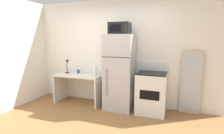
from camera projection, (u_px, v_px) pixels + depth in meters
ground_plane at (84, 133)px, 3.14m from camera, size 12.00×12.00×0.00m
wall_back_white at (116, 53)px, 4.51m from camera, size 5.00×0.10×2.60m
desk at (79, 83)px, 4.59m from camera, size 1.22×0.60×0.75m
desk_lamp at (67, 64)px, 4.67m from camera, size 0.14×0.12×0.35m
paper_towel_roll at (95, 71)px, 4.37m from camera, size 0.11×0.11×0.24m
coffee_mug at (78, 71)px, 4.68m from camera, size 0.08×0.08×0.09m
refrigerator at (120, 72)px, 4.15m from camera, size 0.65×0.64×1.76m
microwave at (120, 28)px, 3.96m from camera, size 0.46×0.35×0.26m
oven_range at (151, 92)px, 3.97m from camera, size 0.64×0.61×1.10m
leaning_mirror at (191, 83)px, 3.89m from camera, size 0.44×0.03×1.40m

